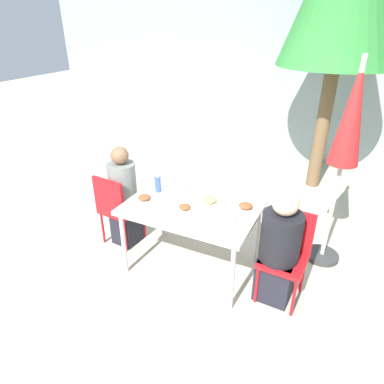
{
  "coord_description": "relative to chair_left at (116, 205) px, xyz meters",
  "views": [
    {
      "loc": [
        1.28,
        -2.62,
        2.4
      ],
      "look_at": [
        0.0,
        0.0,
        0.9
      ],
      "focal_mm": 32.0,
      "sensor_mm": 36.0,
      "label": 1
    }
  ],
  "objects": [
    {
      "name": "ground_plane",
      "position": [
        0.95,
        -0.0,
        -0.51
      ],
      "size": [
        24.0,
        24.0,
        0.0
      ],
      "primitive_type": "plane",
      "color": "#B2A893"
    },
    {
      "name": "chair_left",
      "position": [
        0.0,
        0.0,
        0.0
      ],
      "size": [
        0.43,
        0.43,
        0.87
      ],
      "rotation": [
        0.0,
        0.0,
        -0.09
      ],
      "color": "red",
      "rests_on": "ground"
    },
    {
      "name": "bottle",
      "position": [
        0.49,
        0.11,
        0.33
      ],
      "size": [
        0.07,
        0.07,
        0.19
      ],
      "color": "#334C8E",
      "rests_on": "dining_table"
    },
    {
      "name": "plate_3",
      "position": [
        1.44,
        0.15,
        0.26
      ],
      "size": [
        0.24,
        0.24,
        0.07
      ],
      "color": "white",
      "rests_on": "dining_table"
    },
    {
      "name": "closed_umbrella",
      "position": [
        2.18,
        0.76,
        0.98
      ],
      "size": [
        0.36,
        0.36,
        2.12
      ],
      "color": "#333333",
      "rests_on": "ground"
    },
    {
      "name": "drinking_cup",
      "position": [
        0.78,
        0.2,
        0.28
      ],
      "size": [
        0.08,
        0.08,
        0.09
      ],
      "color": "silver",
      "rests_on": "dining_table"
    },
    {
      "name": "plate_1",
      "position": [
        1.08,
        0.11,
        0.27
      ],
      "size": [
        0.28,
        0.28,
        0.08
      ],
      "color": "white",
      "rests_on": "dining_table"
    },
    {
      "name": "person_right",
      "position": [
        1.84,
        -0.05,
        0.02
      ],
      "size": [
        0.36,
        0.36,
        1.13
      ],
      "rotation": [
        0.0,
        0.0,
        3.09
      ],
      "color": "black",
      "rests_on": "ground"
    },
    {
      "name": "plate_0",
      "position": [
        0.47,
        -0.13,
        0.26
      ],
      "size": [
        0.23,
        0.23,
        0.07
      ],
      "color": "white",
      "rests_on": "dining_table"
    },
    {
      "name": "building_facade",
      "position": [
        0.95,
        3.79,
        0.99
      ],
      "size": [
        10.0,
        0.2,
        3.0
      ],
      "color": "#89999E",
      "rests_on": "ground"
    },
    {
      "name": "person_left",
      "position": [
        0.06,
        0.08,
        0.06
      ],
      "size": [
        0.3,
        0.3,
        1.19
      ],
      "rotation": [
        0.0,
        0.0,
        -0.09
      ],
      "color": "black",
      "rests_on": "ground"
    },
    {
      "name": "chair_right",
      "position": [
        1.89,
        0.03,
        0.0
      ],
      "size": [
        0.42,
        0.42,
        0.87
      ],
      "rotation": [
        0.0,
        0.0,
        3.09
      ],
      "color": "red",
      "rests_on": "ground"
    },
    {
      "name": "salad_bowl",
      "position": [
        1.35,
        -0.14,
        0.27
      ],
      "size": [
        0.19,
        0.19,
        0.06
      ],
      "color": "white",
      "rests_on": "dining_table"
    },
    {
      "name": "plate_2",
      "position": [
        0.92,
        -0.12,
        0.26
      ],
      "size": [
        0.21,
        0.21,
        0.06
      ],
      "color": "white",
      "rests_on": "dining_table"
    },
    {
      "name": "dining_table",
      "position": [
        0.95,
        -0.0,
        0.18
      ],
      "size": [
        1.28,
        0.89,
        0.75
      ],
      "color": "white",
      "rests_on": "ground"
    }
  ]
}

